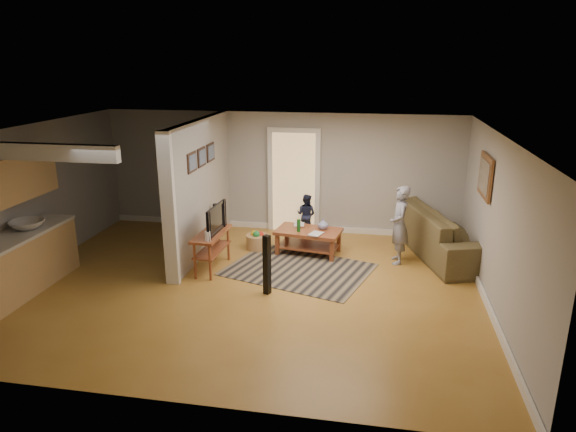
% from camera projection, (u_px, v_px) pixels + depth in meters
% --- Properties ---
extents(ground, '(7.50, 7.50, 0.00)m').
position_uv_depth(ground, '(246.00, 286.00, 8.34)').
color(ground, olive).
rests_on(ground, ground).
extents(room_shell, '(7.54, 6.02, 2.52)m').
position_uv_depth(room_shell, '(188.00, 190.00, 8.50)').
color(room_shell, '#A8A6A1').
rests_on(room_shell, ground).
extents(area_rug, '(2.78, 2.36, 0.01)m').
position_uv_depth(area_rug, '(298.00, 269.00, 8.98)').
color(area_rug, black).
rests_on(area_rug, ground).
extents(sofa, '(1.98, 3.17, 0.86)m').
position_uv_depth(sofa, '(441.00, 251.00, 9.86)').
color(sofa, '#413A20').
rests_on(sofa, ground).
extents(coffee_table, '(1.28, 0.86, 0.70)m').
position_uv_depth(coffee_table, '(309.00, 235.00, 9.65)').
color(coffee_table, maroon).
rests_on(coffee_table, ground).
extents(tv_console, '(0.45, 1.09, 0.92)m').
position_uv_depth(tv_console, '(212.00, 236.00, 8.84)').
color(tv_console, maroon).
rests_on(tv_console, ground).
extents(speaker_left, '(0.13, 0.13, 0.96)m').
position_uv_depth(speaker_left, '(267.00, 265.00, 7.95)').
color(speaker_left, black).
rests_on(speaker_left, ground).
extents(speaker_right, '(0.10, 0.10, 0.89)m').
position_uv_depth(speaker_right, '(216.00, 226.00, 9.90)').
color(speaker_right, black).
rests_on(speaker_right, ground).
extents(toy_basket, '(0.43, 0.43, 0.38)m').
position_uv_depth(toy_basket, '(257.00, 241.00, 9.93)').
color(toy_basket, '#A57A47').
rests_on(toy_basket, ground).
extents(child, '(0.39, 0.55, 1.42)m').
position_uv_depth(child, '(397.00, 262.00, 9.32)').
color(child, gray).
rests_on(child, ground).
extents(toddler, '(0.51, 0.45, 0.88)m').
position_uv_depth(toddler, '(306.00, 235.00, 10.78)').
color(toddler, '#1F2441').
rests_on(toddler, ground).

